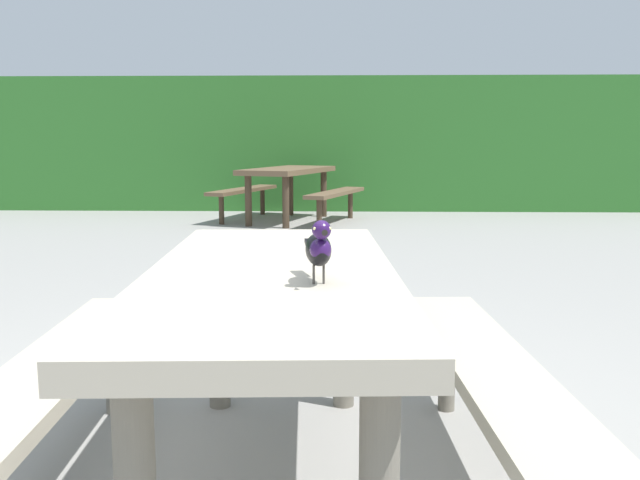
# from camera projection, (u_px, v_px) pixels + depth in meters

# --- Properties ---
(hedge_wall) EXTENTS (28.00, 1.91, 2.10)m
(hedge_wall) POSITION_uv_depth(u_px,v_px,m) (316.00, 144.00, 11.49)
(hedge_wall) COLOR #2D6B28
(hedge_wall) RESTS_ON ground
(picnic_table_foreground) EXTENTS (1.77, 1.84, 0.74)m
(picnic_table_foreground) POSITION_uv_depth(u_px,v_px,m) (273.00, 325.00, 2.15)
(picnic_table_foreground) COLOR #B2A893
(picnic_table_foreground) RESTS_ON ground
(bird_grackle) EXTENTS (0.10, 0.29, 0.18)m
(bird_grackle) POSITION_uv_depth(u_px,v_px,m) (319.00, 248.00, 1.86)
(bird_grackle) COLOR black
(bird_grackle) RESTS_ON picnic_table_foreground
(picnic_table_mid_left) EXTENTS (2.14, 2.16, 0.74)m
(picnic_table_mid_left) POSITION_uv_depth(u_px,v_px,m) (288.00, 181.00, 9.37)
(picnic_table_mid_left) COLOR brown
(picnic_table_mid_left) RESTS_ON ground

